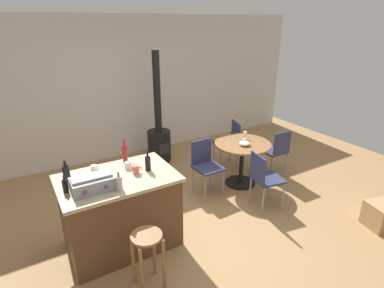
# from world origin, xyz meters

# --- Properties ---
(ground_plane) EXTENTS (8.80, 8.80, 0.00)m
(ground_plane) POSITION_xyz_m (0.00, 0.00, 0.00)
(ground_plane) COLOR #A37A4C
(back_wall) EXTENTS (8.00, 0.10, 2.70)m
(back_wall) POSITION_xyz_m (0.00, 2.75, 1.35)
(back_wall) COLOR beige
(back_wall) RESTS_ON ground_plane
(kitchen_island) EXTENTS (1.32, 0.87, 0.93)m
(kitchen_island) POSITION_xyz_m (-1.10, 0.08, 0.47)
(kitchen_island) COLOR brown
(kitchen_island) RESTS_ON ground_plane
(wooden_stool) EXTENTS (0.31, 0.31, 0.65)m
(wooden_stool) POSITION_xyz_m (-1.09, -0.70, 0.46)
(wooden_stool) COLOR olive
(wooden_stool) RESTS_ON ground_plane
(dining_table) EXTENTS (0.91, 0.91, 0.74)m
(dining_table) POSITION_xyz_m (1.12, 0.52, 0.56)
(dining_table) COLOR black
(dining_table) RESTS_ON ground_plane
(folding_chair_near) EXTENTS (0.49, 0.49, 0.85)m
(folding_chair_near) POSITION_xyz_m (1.37, 1.19, 0.50)
(folding_chair_near) COLOR navy
(folding_chair_near) RESTS_ON ground_plane
(folding_chair_far) EXTENTS (0.41, 0.41, 0.87)m
(folding_chair_far) POSITION_xyz_m (0.44, 0.57, 0.52)
(folding_chair_far) COLOR navy
(folding_chair_far) RESTS_ON ground_plane
(folding_chair_left) EXTENTS (0.46, 0.46, 0.86)m
(folding_chair_left) POSITION_xyz_m (0.93, -0.20, 0.51)
(folding_chair_left) COLOR navy
(folding_chair_left) RESTS_ON ground_plane
(folding_chair_right) EXTENTS (0.41, 0.41, 0.86)m
(folding_chair_right) POSITION_xyz_m (1.81, 0.43, 0.51)
(folding_chair_right) COLOR navy
(folding_chair_right) RESTS_ON ground_plane
(wood_stove) EXTENTS (0.44, 0.45, 2.11)m
(wood_stove) POSITION_xyz_m (0.32, 2.01, 0.50)
(wood_stove) COLOR black
(wood_stove) RESTS_ON ground_plane
(toolbox) EXTENTS (0.42, 0.28, 0.16)m
(toolbox) POSITION_xyz_m (-1.41, -0.07, 1.01)
(toolbox) COLOR gray
(toolbox) RESTS_ON kitchen_island
(bottle_0) EXTENTS (0.08, 0.08, 0.23)m
(bottle_0) POSITION_xyz_m (-1.60, 0.30, 1.02)
(bottle_0) COLOR black
(bottle_0) RESTS_ON kitchen_island
(bottle_1) EXTENTS (0.06, 0.06, 0.19)m
(bottle_1) POSITION_xyz_m (-1.66, 0.02, 1.00)
(bottle_1) COLOR black
(bottle_1) RESTS_ON kitchen_island
(bottle_2) EXTENTS (0.07, 0.07, 0.22)m
(bottle_2) POSITION_xyz_m (-1.17, -0.22, 1.01)
(bottle_2) COLOR #B7B2AD
(bottle_2) RESTS_ON kitchen_island
(bottle_3) EXTENTS (0.07, 0.07, 0.24)m
(bottle_3) POSITION_xyz_m (-0.73, 0.05, 1.02)
(bottle_3) COLOR black
(bottle_3) RESTS_ON kitchen_island
(bottle_4) EXTENTS (0.06, 0.06, 0.32)m
(bottle_4) POSITION_xyz_m (-0.88, 0.41, 1.05)
(bottle_4) COLOR maroon
(bottle_4) RESTS_ON kitchen_island
(cup_0) EXTENTS (0.11, 0.07, 0.10)m
(cup_0) POSITION_xyz_m (-0.88, 0.04, 0.98)
(cup_0) COLOR #DB6651
(cup_0) RESTS_ON kitchen_island
(cup_1) EXTENTS (0.11, 0.07, 0.10)m
(cup_1) POSITION_xyz_m (-1.29, 0.31, 0.98)
(cup_1) COLOR white
(cup_1) RESTS_ON kitchen_island
(cup_2) EXTENTS (0.12, 0.08, 0.08)m
(cup_2) POSITION_xyz_m (-0.91, 0.22, 0.97)
(cup_2) COLOR white
(cup_2) RESTS_ON kitchen_island
(wine_glass) EXTENTS (0.07, 0.07, 0.14)m
(wine_glass) POSITION_xyz_m (1.26, 0.64, 0.84)
(wine_glass) COLOR silver
(wine_glass) RESTS_ON dining_table
(serving_bowl) EXTENTS (0.18, 0.18, 0.07)m
(serving_bowl) POSITION_xyz_m (1.08, 0.43, 0.77)
(serving_bowl) COLOR white
(serving_bowl) RESTS_ON dining_table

